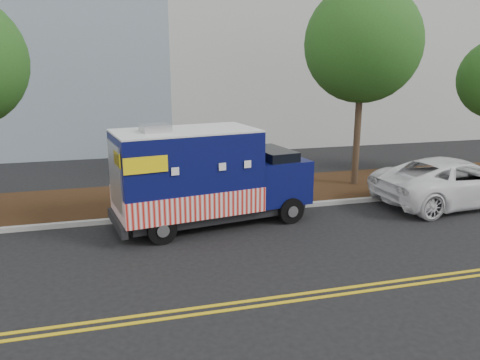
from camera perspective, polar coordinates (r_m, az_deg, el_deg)
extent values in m
plane|color=black|center=(13.95, -10.08, -6.60)|extent=(120.00, 120.00, 0.00)
cube|color=#9E9E99|center=(15.24, -10.58, -4.51)|extent=(120.00, 0.18, 0.15)
cube|color=black|center=(17.24, -11.18, -2.34)|extent=(120.00, 4.00, 0.15)
cube|color=gold|center=(9.92, -7.59, -15.49)|extent=(120.00, 0.10, 0.01)
cube|color=gold|center=(9.70, -7.38, -16.21)|extent=(120.00, 0.10, 0.01)
cylinder|color=#38281C|center=(18.97, 14.10, 5.68)|extent=(0.26, 0.26, 4.46)
sphere|color=#244A14|center=(18.79, 14.73, 15.78)|extent=(4.40, 4.40, 4.40)
cube|color=#473828|center=(15.15, -14.15, -0.38)|extent=(0.06, 0.06, 2.40)
cube|color=black|center=(14.63, -3.14, -3.70)|extent=(5.71, 2.74, 0.27)
cube|color=#0A0E48|center=(13.98, -6.57, 1.13)|extent=(4.43, 2.90, 2.35)
cube|color=red|center=(14.19, -6.48, -2.14)|extent=(4.47, 2.96, 0.73)
cube|color=white|center=(13.76, -6.71, 5.98)|extent=(4.43, 2.90, 0.06)
cube|color=#B7B7BA|center=(13.50, -10.30, 6.24)|extent=(0.90, 0.90, 0.22)
cube|color=#0A0E48|center=(15.24, 4.02, 0.21)|extent=(2.09, 2.37, 1.37)
cube|color=black|center=(15.08, 3.90, 2.61)|extent=(1.28, 2.04, 0.64)
cube|color=black|center=(15.80, 6.86, -1.09)|extent=(0.40, 1.94, 0.29)
cube|color=black|center=(13.87, -14.73, -5.05)|extent=(0.54, 2.20, 0.27)
cube|color=#B7B7BA|center=(13.49, -14.97, 0.47)|extent=(0.33, 1.74, 1.86)
cube|color=#B7B7BA|center=(15.14, -6.90, 2.32)|extent=(1.74, 0.33, 1.08)
cube|color=yellow|center=(12.38, -11.41, 1.80)|extent=(1.16, 0.21, 0.44)
cube|color=yellow|center=(14.62, -13.55, 3.56)|extent=(1.16, 0.21, 0.44)
cylinder|color=black|center=(14.68, 6.17, -3.69)|extent=(0.86, 0.41, 0.82)
cylinder|color=black|center=(16.35, 2.60, -1.76)|extent=(0.86, 0.41, 0.82)
cylinder|color=black|center=(13.15, -9.51, -5.96)|extent=(0.86, 0.41, 0.82)
cylinder|color=black|center=(14.99, -11.54, -3.52)|extent=(0.86, 0.41, 0.82)
imported|color=white|center=(18.13, 24.76, -0.15)|extent=(6.06, 3.13, 1.63)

